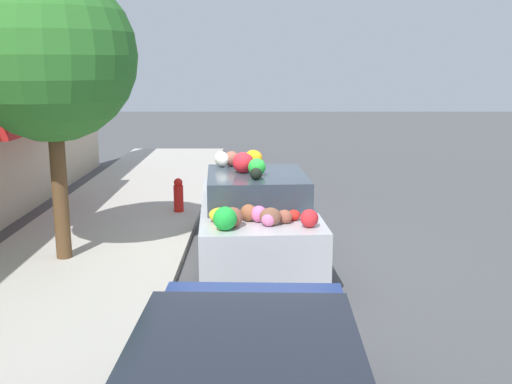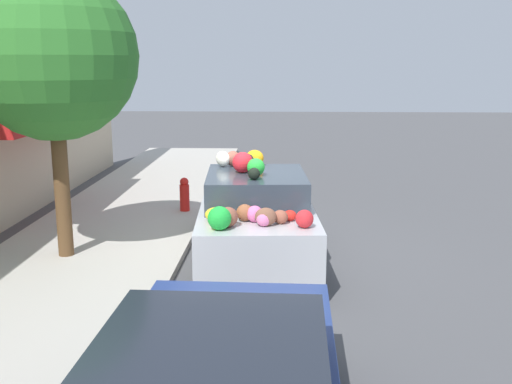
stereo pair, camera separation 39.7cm
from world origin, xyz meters
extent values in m
plane|color=#4C4C4F|center=(0.00, 0.00, 0.00)|extent=(60.00, 60.00, 0.00)
cube|color=#B2ADA3|center=(0.00, 2.70, 0.06)|extent=(24.00, 3.20, 0.12)
cube|color=red|center=(2.30, 4.35, 2.18)|extent=(4.15, 0.90, 0.55)
cylinder|color=brown|center=(-0.28, 2.96, 1.23)|extent=(0.24, 0.24, 2.23)
sphere|color=#2D7228|center=(-0.28, 2.96, 3.24)|extent=(2.56, 2.56, 2.56)
cylinder|color=red|center=(2.72, 1.53, 0.39)|extent=(0.20, 0.20, 0.55)
sphere|color=red|center=(2.72, 1.53, 0.73)|extent=(0.18, 0.18, 0.18)
cube|color=#B7BABF|center=(0.00, -0.08, 0.63)|extent=(4.10, 1.99, 0.69)
cube|color=#333D47|center=(-0.16, -0.09, 1.21)|extent=(1.89, 1.64, 0.47)
cylinder|color=black|center=(1.18, 0.80, 0.29)|extent=(0.59, 0.22, 0.57)
cylinder|color=black|center=(1.29, -0.79, 0.29)|extent=(0.59, 0.22, 0.57)
cylinder|color=black|center=(-1.29, 0.64, 0.29)|extent=(0.59, 0.22, 0.57)
cylinder|color=black|center=(-1.18, -0.95, 0.29)|extent=(0.59, 0.22, 0.57)
ellipsoid|color=yellow|center=(-1.47, 0.41, 1.04)|extent=(0.19, 0.19, 0.13)
sphere|color=black|center=(-0.67, -0.08, 1.54)|extent=(0.24, 0.24, 0.18)
ellipsoid|color=red|center=(1.35, 0.18, 1.05)|extent=(0.26, 0.26, 0.15)
ellipsoid|color=orange|center=(0.53, -0.03, 1.58)|extent=(0.40, 0.41, 0.27)
ellipsoid|color=white|center=(0.47, 0.50, 1.58)|extent=(0.37, 0.34, 0.25)
ellipsoid|color=yellow|center=(-1.31, 0.41, 1.08)|extent=(0.37, 0.39, 0.20)
sphere|color=brown|center=(-1.57, 0.23, 1.11)|extent=(0.38, 0.38, 0.27)
sphere|color=pink|center=(-1.52, -0.25, 1.08)|extent=(0.21, 0.21, 0.21)
sphere|color=green|center=(-1.72, 0.33, 1.14)|extent=(0.35, 0.35, 0.32)
sphere|color=pink|center=(-1.31, -0.11, 1.09)|extent=(0.30, 0.30, 0.23)
ellipsoid|color=red|center=(1.19, 0.38, 1.06)|extent=(0.30, 0.36, 0.15)
sphere|color=#985736|center=(-1.26, 0.03, 1.10)|extent=(0.24, 0.24, 0.24)
ellipsoid|color=brown|center=(-1.50, -0.27, 1.10)|extent=(0.22, 0.30, 0.25)
ellipsoid|color=red|center=(-1.22, -0.60, 1.05)|extent=(0.26, 0.26, 0.15)
sphere|color=red|center=(-0.10, 0.13, 1.61)|extent=(0.37, 0.37, 0.32)
ellipsoid|color=#FBA10D|center=(0.83, 0.06, 1.10)|extent=(0.44, 0.44, 0.24)
sphere|color=black|center=(0.36, 0.09, 1.57)|extent=(0.33, 0.33, 0.23)
sphere|color=green|center=(-0.36, -0.09, 1.59)|extent=(0.34, 0.34, 0.27)
sphere|color=red|center=(-1.57, -0.79, 1.10)|extent=(0.35, 0.35, 0.24)
sphere|color=green|center=(0.82, 0.02, 1.06)|extent=(0.18, 0.18, 0.17)
sphere|color=brown|center=(0.52, 0.33, 1.58)|extent=(0.35, 0.35, 0.25)
ellipsoid|color=#97513D|center=(-1.38, -0.47, 1.07)|extent=(0.24, 0.26, 0.19)
cube|color=#1E232D|center=(-5.65, 0.00, 1.08)|extent=(1.95, 1.64, 0.42)
cylinder|color=black|center=(-4.14, 0.79, 0.31)|extent=(0.63, 0.20, 0.63)
cylinder|color=black|center=(-4.19, -0.88, 0.31)|extent=(0.63, 0.20, 0.63)
camera|label=1|loc=(-9.33, -0.08, 3.14)|focal=42.00mm
camera|label=2|loc=(-9.32, -0.48, 3.14)|focal=42.00mm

